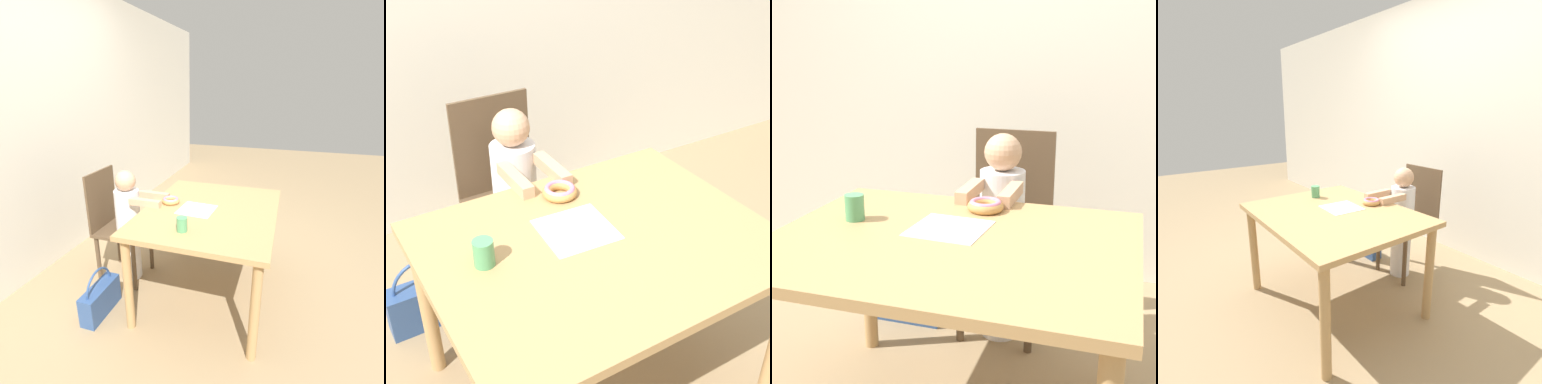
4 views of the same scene
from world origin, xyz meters
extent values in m
plane|color=#997F5B|center=(0.00, 0.00, 0.00)|extent=(12.00, 12.00, 0.00)
cube|color=silver|center=(0.00, 1.52, 1.25)|extent=(8.00, 0.05, 2.50)
cube|color=tan|center=(0.00, 0.00, 0.71)|extent=(1.18, 0.95, 0.03)
cylinder|color=tan|center=(-0.53, 0.41, 0.35)|extent=(0.06, 0.06, 0.69)
cylinder|color=tan|center=(0.53, 0.41, 0.35)|extent=(0.06, 0.06, 0.69)
cube|color=brown|center=(0.00, 0.74, 0.44)|extent=(0.38, 0.40, 0.03)
cube|color=brown|center=(0.00, 0.93, 0.70)|extent=(0.38, 0.02, 0.49)
cylinder|color=brown|center=(-0.16, 0.58, 0.21)|extent=(0.04, 0.04, 0.43)
cylinder|color=brown|center=(0.16, 0.58, 0.21)|extent=(0.04, 0.04, 0.43)
cylinder|color=brown|center=(-0.16, 0.91, 0.21)|extent=(0.04, 0.04, 0.43)
cylinder|color=brown|center=(0.16, 0.91, 0.21)|extent=(0.04, 0.04, 0.43)
cylinder|color=white|center=(0.00, 0.69, 0.23)|extent=(0.17, 0.17, 0.45)
cylinder|color=white|center=(0.00, 0.69, 0.63)|extent=(0.20, 0.20, 0.34)
sphere|color=tan|center=(0.00, 0.69, 0.88)|extent=(0.16, 0.16, 0.16)
cube|color=tan|center=(-0.09, 0.49, 0.75)|extent=(0.05, 0.25, 0.05)
cube|color=tan|center=(0.08, 0.49, 0.75)|extent=(0.05, 0.25, 0.05)
torus|color=tan|center=(0.03, 0.32, 0.74)|extent=(0.14, 0.14, 0.04)
torus|color=pink|center=(0.03, 0.32, 0.76)|extent=(0.12, 0.12, 0.02)
cube|color=white|center=(-0.04, 0.09, 0.73)|extent=(0.26, 0.26, 0.00)
cube|color=#2D4C84|center=(-0.48, 0.69, 0.11)|extent=(0.36, 0.12, 0.22)
torus|color=#2D4C84|center=(-0.48, 0.69, 0.22)|extent=(0.29, 0.02, 0.29)
cylinder|color=#519E66|center=(-0.39, 0.08, 0.77)|extent=(0.07, 0.07, 0.09)
camera|label=1|loc=(-1.97, -0.50, 1.59)|focal=28.00mm
camera|label=2|loc=(-0.83, -1.23, 1.82)|focal=50.00mm
camera|label=3|loc=(0.54, -1.52, 1.33)|focal=50.00mm
camera|label=4|loc=(1.66, -1.09, 1.42)|focal=28.00mm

